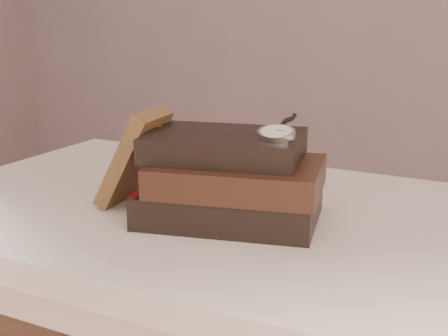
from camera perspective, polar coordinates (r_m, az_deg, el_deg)
The scene contains 5 objects.
table at distance 1.00m, azimuth 0.46°, elevation -8.62°, with size 1.00×0.60×0.75m.
book_stack at distance 0.90m, azimuth 0.65°, elevation -1.11°, with size 0.29×0.22×0.12m.
journal at distance 0.98m, azimuth -8.05°, elevation 0.97°, with size 0.02×0.10×0.16m, color #46301B.
pocket_watch at distance 0.86m, azimuth 4.78°, elevation 3.18°, with size 0.06×0.16×0.02m.
eyeglasses at distance 1.00m, azimuth -3.20°, elevation 1.21°, with size 0.13×0.14×0.05m.
Camera 1 is at (0.42, -0.47, 1.06)m, focal length 51.07 mm.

